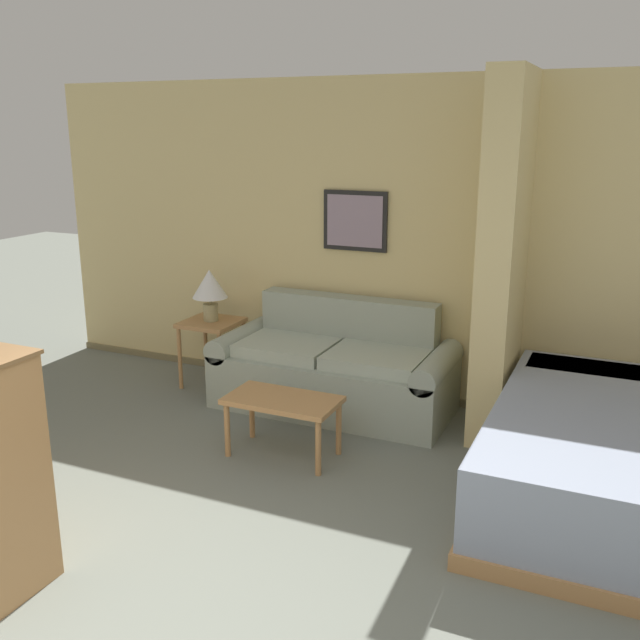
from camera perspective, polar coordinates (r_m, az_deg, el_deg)
wall_back at (r=5.84m, az=6.60°, el=6.08°), size 6.69×0.16×2.60m
wall_partition_pillar at (r=5.21m, az=14.40°, el=4.65°), size 0.24×0.76×2.60m
couch at (r=5.77m, az=1.21°, el=-3.98°), size 1.90×0.84×0.86m
coffee_table at (r=4.91m, az=-3.00°, el=-6.84°), size 0.77×0.42×0.43m
side_table at (r=6.27m, az=-8.67°, el=-0.90°), size 0.47×0.47×0.59m
table_lamp at (r=6.17m, az=-8.81°, el=2.67°), size 0.30×0.30×0.45m
bed at (r=4.72m, az=23.41°, el=-10.19°), size 1.60×2.19×0.57m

